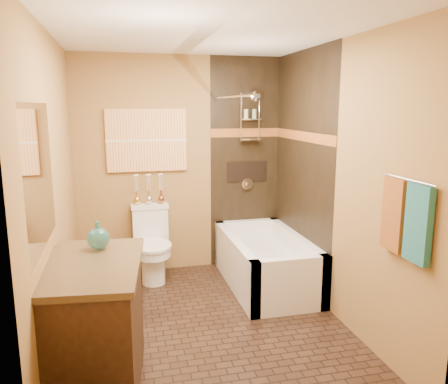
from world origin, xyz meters
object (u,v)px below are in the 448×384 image
object	(u,v)px
toilet	(152,244)
vanity	(94,326)
sunset_painting	(147,140)
bathtub	(265,265)

from	to	relation	value
toilet	vanity	world-z (taller)	vanity
sunset_painting	vanity	bearing A→B (deg)	-104.05
bathtub	vanity	xyz separation A→B (m)	(-1.72, -1.42, 0.24)
toilet	vanity	size ratio (longest dim) A/B	0.75
sunset_painting	vanity	world-z (taller)	sunset_painting
sunset_painting	toilet	distance (m)	1.16
sunset_painting	toilet	xyz separation A→B (m)	(0.00, -0.27, -1.13)
sunset_painting	toilet	size ratio (longest dim) A/B	1.09
vanity	bathtub	bearing A→B (deg)	45.61
sunset_painting	bathtub	size ratio (longest dim) A/B	0.60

